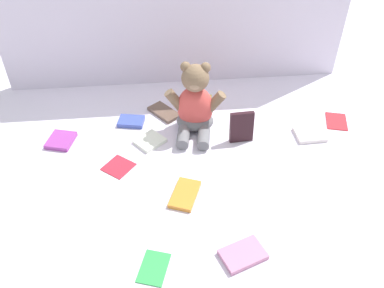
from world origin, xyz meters
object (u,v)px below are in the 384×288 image
(book_case_6, at_px, (202,104))
(book_case_8, at_px, (185,194))
(book_case_2, at_px, (61,140))
(book_case_4, at_px, (337,121))
(book_case_9, at_px, (131,121))
(book_case_3, at_px, (242,127))
(book_case_7, at_px, (118,166))
(book_case_11, at_px, (243,254))
(book_case_0, at_px, (154,267))
(book_case_10, at_px, (164,112))
(teddy_bear, at_px, (195,106))
(book_case_5, at_px, (310,134))
(book_case_1, at_px, (150,141))

(book_case_6, distance_m, book_case_8, 0.53)
(book_case_2, distance_m, book_case_4, 1.10)
(book_case_4, distance_m, book_case_9, 0.84)
(book_case_3, distance_m, book_case_7, 0.48)
(book_case_3, distance_m, book_case_4, 0.42)
(book_case_8, relative_size, book_case_11, 1.06)
(book_case_2, distance_m, book_case_7, 0.28)
(book_case_0, distance_m, book_case_8, 0.29)
(book_case_10, bearing_deg, book_case_4, 132.00)
(teddy_bear, xyz_separation_m, book_case_8, (-0.07, -0.36, -0.10))
(book_case_9, relative_size, book_case_11, 0.81)
(book_case_5, relative_size, book_case_8, 0.84)
(book_case_1, relative_size, book_case_10, 0.74)
(book_case_0, bearing_deg, book_case_11, -158.85)
(book_case_0, height_order, book_case_9, book_case_9)
(book_case_10, distance_m, book_case_11, 0.74)
(teddy_bear, height_order, book_case_11, teddy_bear)
(book_case_1, relative_size, book_case_2, 0.99)
(book_case_0, relative_size, book_case_7, 1.16)
(book_case_7, bearing_deg, book_case_0, -35.96)
(teddy_bear, xyz_separation_m, book_case_0, (-0.18, -0.62, -0.10))
(book_case_1, xyz_separation_m, book_case_2, (-0.34, 0.03, 0.00))
(book_case_2, distance_m, book_case_8, 0.55)
(book_case_9, bearing_deg, book_case_4, -83.81)
(book_case_2, xyz_separation_m, book_case_11, (0.60, -0.57, -0.00))
(book_case_2, bearing_deg, book_case_6, -145.80)
(book_case_11, bearing_deg, teddy_bear, 166.69)
(book_case_3, bearing_deg, book_case_4, 6.69)
(book_case_2, distance_m, book_case_6, 0.60)
(book_case_3, height_order, book_case_9, book_case_3)
(book_case_4, bearing_deg, book_case_0, 54.28)
(book_case_11, bearing_deg, book_case_7, -158.15)
(book_case_5, relative_size, book_case_11, 0.89)
(book_case_2, distance_m, book_case_9, 0.28)
(book_case_3, bearing_deg, book_case_5, -4.00)
(book_case_8, bearing_deg, teddy_bear, 100.43)
(book_case_5, relative_size, book_case_6, 0.84)
(book_case_6, bearing_deg, book_case_11, -77.90)
(book_case_0, bearing_deg, book_case_3, -105.27)
(book_case_2, relative_size, book_case_4, 0.92)
(book_case_2, bearing_deg, book_case_3, -168.98)
(book_case_4, bearing_deg, book_case_5, 44.75)
(book_case_8, height_order, book_case_10, book_case_8)
(teddy_bear, relative_size, book_case_4, 2.56)
(teddy_bear, distance_m, book_case_10, 0.19)
(book_case_6, height_order, book_case_7, book_case_6)
(book_case_7, relative_size, book_case_9, 0.92)
(book_case_9, bearing_deg, book_case_7, -178.43)
(book_case_4, height_order, book_case_5, book_case_5)
(book_case_1, relative_size, book_case_6, 0.77)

